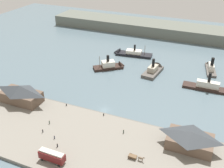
# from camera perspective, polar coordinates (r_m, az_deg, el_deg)

# --- Properties ---
(ground_plane) EXTENTS (320.00, 320.00, 0.00)m
(ground_plane) POSITION_cam_1_polar(r_m,az_deg,el_deg) (115.24, -1.60, -5.65)
(ground_plane) COLOR slate
(quay_promenade) EXTENTS (110.00, 36.00, 1.20)m
(quay_promenade) POSITION_cam_1_polar(r_m,az_deg,el_deg) (99.59, -6.96, -12.03)
(quay_promenade) COLOR gray
(quay_promenade) RESTS_ON ground
(seawall_edge) EXTENTS (110.00, 0.80, 1.00)m
(seawall_edge) POSITION_cam_1_polar(r_m,az_deg,el_deg) (112.30, -2.37, -6.41)
(seawall_edge) COLOR #666159
(seawall_edge) RESTS_ON ground
(ferry_shed_east_terminal) EXTENTS (18.34, 9.30, 8.03)m
(ferry_shed_east_terminal) POSITION_cam_1_polar(r_m,az_deg,el_deg) (123.36, -19.12, -1.98)
(ferry_shed_east_terminal) COLOR brown
(ferry_shed_east_terminal) RESTS_ON quay_promenade
(ferry_shed_central_terminal) EXTENTS (15.96, 10.34, 6.59)m
(ferry_shed_central_terminal) POSITION_cam_1_polar(r_m,az_deg,el_deg) (97.37, 16.54, -11.34)
(ferry_shed_central_terminal) COLOR brown
(ferry_shed_central_terminal) RESTS_ON quay_promenade
(street_tram) EXTENTS (9.07, 2.88, 4.04)m
(street_tram) POSITION_cam_1_polar(r_m,az_deg,el_deg) (91.17, -12.87, -14.88)
(street_tram) COLOR maroon
(street_tram) RESTS_ON quay_promenade
(horse_cart) EXTENTS (5.68, 1.64, 1.87)m
(horse_cart) POSITION_cam_1_polar(r_m,az_deg,el_deg) (91.04, 5.10, -15.44)
(horse_cart) COLOR brown
(horse_cart) RESTS_ON quay_promenade
(pedestrian_standing_center) EXTENTS (0.37, 0.37, 1.51)m
(pedestrian_standing_center) POSITION_cam_1_polar(r_m,az_deg,el_deg) (104.40, -14.77, -9.77)
(pedestrian_standing_center) COLOR #232328
(pedestrian_standing_center) RESTS_ON quay_promenade
(pedestrian_walking_east) EXTENTS (0.40, 0.40, 1.60)m
(pedestrian_walking_east) POSITION_cam_1_polar(r_m,az_deg,el_deg) (96.98, -11.75, -12.84)
(pedestrian_walking_east) COLOR #232328
(pedestrian_walking_east) RESTS_ON quay_promenade
(pedestrian_by_tram) EXTENTS (0.37, 0.37, 1.51)m
(pedestrian_by_tram) POSITION_cam_1_polar(r_m,az_deg,el_deg) (100.57, -12.35, -11.15)
(pedestrian_by_tram) COLOR #33384C
(pedestrian_by_tram) RESTS_ON quay_promenade
(pedestrian_at_waters_edge) EXTENTS (0.40, 0.40, 1.62)m
(pedestrian_at_waters_edge) POSITION_cam_1_polar(r_m,az_deg,el_deg) (108.01, -13.40, -8.03)
(pedestrian_at_waters_edge) COLOR #3D4C42
(pedestrian_at_waters_edge) RESTS_ON quay_promenade
(pedestrian_walking_west) EXTENTS (0.40, 0.40, 1.64)m
(pedestrian_walking_west) POSITION_cam_1_polar(r_m,az_deg,el_deg) (100.82, 2.52, -10.20)
(pedestrian_walking_west) COLOR #3D4C42
(pedestrian_walking_west) RESTS_ON quay_promenade
(mooring_post_center_east) EXTENTS (0.44, 0.44, 0.90)m
(mooring_post_center_east) POSITION_cam_1_polar(r_m,az_deg,el_deg) (117.29, -9.85, -4.47)
(mooring_post_center_east) COLOR black
(mooring_post_center_east) RESTS_ON quay_promenade
(mooring_post_center_west) EXTENTS (0.44, 0.44, 0.90)m
(mooring_post_center_west) POSITION_cam_1_polar(r_m,az_deg,el_deg) (109.73, -1.82, -6.63)
(mooring_post_center_west) COLOR black
(mooring_post_center_west) RESTS_ON quay_promenade
(ferry_moored_west) EXTENTS (7.57, 18.90, 9.95)m
(ferry_moored_west) POSITION_cam_1_polar(r_m,az_deg,el_deg) (159.31, 20.53, 3.46)
(ferry_moored_west) COLOR #514C47
(ferry_moored_west) RESTS_ON ground
(ferry_moored_east) EXTENTS (25.73, 6.05, 10.94)m
(ferry_moored_east) POSITION_cam_1_polar(r_m,az_deg,el_deg) (137.72, 21.25, -0.86)
(ferry_moored_east) COLOR black
(ferry_moored_east) RESTS_ON ground
(ferry_near_quay) EXTENTS (25.30, 9.06, 9.62)m
(ferry_near_quay) POSITION_cam_1_polar(r_m,az_deg,el_deg) (168.75, 3.59, 6.67)
(ferry_near_quay) COLOR black
(ferry_near_quay) RESTS_ON ground
(ferry_approaching_west) EXTENTS (8.81, 18.22, 10.90)m
(ferry_approaching_west) POSITION_cam_1_polar(r_m,az_deg,el_deg) (148.58, 9.15, 3.15)
(ferry_approaching_west) COLOR #514C47
(ferry_approaching_west) RESTS_ON ground
(ferry_departing_north) EXTENTS (17.90, 15.74, 10.10)m
(ferry_departing_north) POSITION_cam_1_polar(r_m,az_deg,el_deg) (150.79, -0.03, 4.01)
(ferry_departing_north) COLOR black
(ferry_departing_north) RESTS_ON ground
(far_headland) EXTENTS (180.00, 24.00, 8.00)m
(far_headland) POSITION_cam_1_polar(r_m,az_deg,el_deg) (209.05, 11.18, 11.53)
(far_headland) COLOR #60665B
(far_headland) RESTS_ON ground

